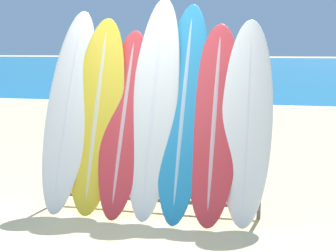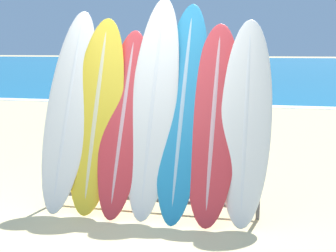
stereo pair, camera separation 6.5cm
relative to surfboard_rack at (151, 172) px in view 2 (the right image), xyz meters
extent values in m
plane|color=tan|center=(-0.20, -0.51, -0.43)|extent=(160.00, 160.00, 0.00)
cube|color=#146693|center=(-0.20, 38.96, -0.42)|extent=(120.00, 60.00, 0.00)
cube|color=white|center=(-0.20, 9.26, -0.42)|extent=(120.00, 0.60, 0.01)
cylinder|color=#47474C|center=(-1.12, 0.00, -0.04)|extent=(0.04, 0.04, 0.77)
cylinder|color=#47474C|center=(1.12, 0.00, -0.04)|extent=(0.04, 0.04, 0.77)
cylinder|color=#47474C|center=(0.00, 0.00, 0.33)|extent=(2.28, 0.04, 0.04)
cylinder|color=#47474C|center=(0.00, 0.00, -0.31)|extent=(2.28, 0.04, 0.04)
ellipsoid|color=silver|center=(-0.96, 0.11, 0.66)|extent=(0.52, 1.08, 2.17)
ellipsoid|color=silver|center=(-0.96, 0.11, 0.66)|extent=(0.09, 1.05, 2.09)
ellipsoid|color=yellow|center=(-0.64, 0.09, 0.61)|extent=(0.57, 0.92, 2.07)
ellipsoid|color=beige|center=(-0.64, 0.09, 0.61)|extent=(0.10, 0.89, 1.99)
ellipsoid|color=red|center=(-0.32, 0.07, 0.54)|extent=(0.50, 1.05, 1.94)
ellipsoid|color=#D59E9F|center=(-0.32, 0.07, 0.54)|extent=(0.09, 1.02, 1.87)
ellipsoid|color=silver|center=(-0.01, 0.15, 0.73)|extent=(0.51, 1.16, 2.30)
ellipsoid|color=silver|center=(-0.01, 0.15, 0.73)|extent=(0.09, 1.12, 2.22)
ellipsoid|color=teal|center=(0.31, 0.16, 0.69)|extent=(0.51, 1.25, 2.24)
ellipsoid|color=#98BACC|center=(0.31, 0.16, 0.69)|extent=(0.09, 1.21, 2.15)
ellipsoid|color=red|center=(0.64, 0.09, 0.58)|extent=(0.53, 1.11, 2.01)
ellipsoid|color=#D59E9F|center=(0.64, 0.09, 0.58)|extent=(0.10, 1.07, 1.93)
ellipsoid|color=silver|center=(0.97, 0.07, 0.59)|extent=(0.51, 0.93, 2.04)
ellipsoid|color=silver|center=(0.97, 0.07, 0.59)|extent=(0.09, 0.90, 1.96)
cylinder|color=beige|center=(-2.19, 6.05, -0.01)|extent=(0.12, 0.12, 0.84)
cylinder|color=beige|center=(-2.02, 6.11, -0.01)|extent=(0.12, 0.12, 0.84)
cube|color=#385693|center=(-2.11, 6.08, 0.29)|extent=(0.27, 0.21, 0.25)
cube|color=white|center=(-2.11, 6.08, 0.74)|extent=(0.29, 0.23, 0.66)
sphere|color=beige|center=(-2.11, 6.08, 1.23)|extent=(0.24, 0.24, 0.24)
cylinder|color=#A87A5B|center=(-2.65, 4.83, -0.06)|extent=(0.10, 0.10, 0.72)
cylinder|color=#A87A5B|center=(-2.55, 4.95, -0.06)|extent=(0.10, 0.10, 0.72)
cube|color=#CC4C3D|center=(-2.60, 4.89, 0.19)|extent=(0.22, 0.24, 0.22)
cube|color=gold|center=(-2.60, 4.89, 0.58)|extent=(0.25, 0.26, 0.56)
sphere|color=#A87A5B|center=(-2.60, 4.89, 0.99)|extent=(0.20, 0.20, 0.20)
cylinder|color=#846047|center=(-1.10, 7.62, 0.01)|extent=(0.12, 0.12, 0.86)
cylinder|color=#846047|center=(-1.11, 7.43, 0.01)|extent=(0.12, 0.12, 0.86)
cube|color=#CC4C3D|center=(-1.10, 7.52, 0.31)|extent=(0.16, 0.25, 0.26)
cube|color=#3370BC|center=(-1.10, 7.52, 0.77)|extent=(0.18, 0.27, 0.67)
sphere|color=#846047|center=(-1.10, 7.52, 1.27)|extent=(0.24, 0.24, 0.24)
camera|label=1|loc=(1.17, -4.66, 1.32)|focal=50.00mm
camera|label=2|loc=(1.24, -4.64, 1.32)|focal=50.00mm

